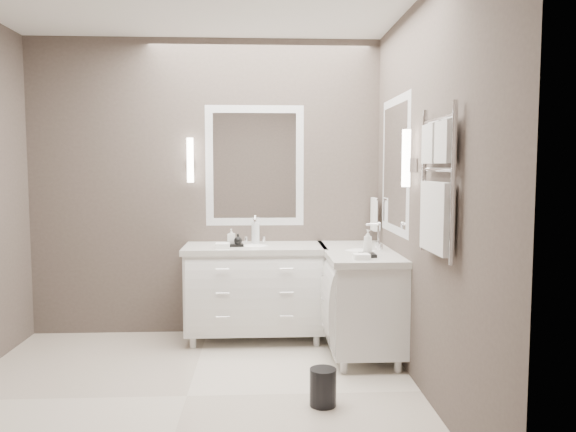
{
  "coord_description": "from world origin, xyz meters",
  "views": [
    {
      "loc": [
        0.5,
        -3.69,
        1.54
      ],
      "look_at": [
        0.72,
        0.7,
        1.15
      ],
      "focal_mm": 35.0,
      "sensor_mm": 36.0,
      "label": 1
    }
  ],
  "objects_px": {
    "vanity_back": "(255,286)",
    "waste_bin": "(323,387)",
    "vanity_right": "(359,293)",
    "towel_ladder": "(437,192)"
  },
  "relations": [
    {
      "from": "vanity_back",
      "to": "waste_bin",
      "type": "relative_size",
      "value": 5.12
    },
    {
      "from": "vanity_back",
      "to": "vanity_right",
      "type": "bearing_deg",
      "value": -20.38
    },
    {
      "from": "vanity_right",
      "to": "waste_bin",
      "type": "relative_size",
      "value": 5.12
    },
    {
      "from": "vanity_right",
      "to": "towel_ladder",
      "type": "xyz_separation_m",
      "value": [
        0.23,
        -1.3,
        0.91
      ]
    },
    {
      "from": "vanity_back",
      "to": "waste_bin",
      "type": "bearing_deg",
      "value": -72.39
    },
    {
      "from": "vanity_back",
      "to": "towel_ladder",
      "type": "relative_size",
      "value": 1.38
    },
    {
      "from": "towel_ladder",
      "to": "waste_bin",
      "type": "height_order",
      "value": "towel_ladder"
    },
    {
      "from": "waste_bin",
      "to": "towel_ladder",
      "type": "bearing_deg",
      "value": -17.69
    },
    {
      "from": "waste_bin",
      "to": "vanity_back",
      "type": "bearing_deg",
      "value": 107.61
    },
    {
      "from": "vanity_back",
      "to": "vanity_right",
      "type": "height_order",
      "value": "same"
    }
  ]
}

